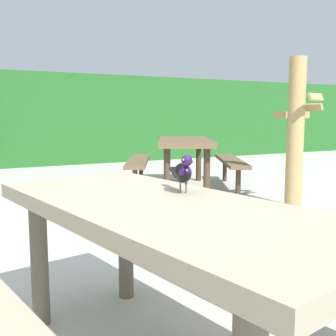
% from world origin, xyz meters
% --- Properties ---
extents(picnic_table_foreground, '(1.99, 2.01, 0.74)m').
position_xyz_m(picnic_table_foreground, '(0.17, -0.10, 0.56)').
color(picnic_table_foreground, gray).
rests_on(picnic_table_foreground, ground).
extents(bird_grackle, '(0.10, 0.28, 0.18)m').
position_xyz_m(bird_grackle, '(0.34, 0.03, 0.84)').
color(bird_grackle, black).
rests_on(bird_grackle, picnic_table_foreground).
extents(picnic_table_mid_left, '(2.27, 2.29, 0.74)m').
position_xyz_m(picnic_table_mid_left, '(2.43, 3.73, 0.56)').
color(picnic_table_mid_left, brown).
rests_on(picnic_table_mid_left, ground).
extents(stalk_post_right_side, '(0.43, 0.65, 1.76)m').
position_xyz_m(stalk_post_right_side, '(2.95, 1.99, 0.89)').
color(stalk_post_right_side, tan).
rests_on(stalk_post_right_side, ground).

